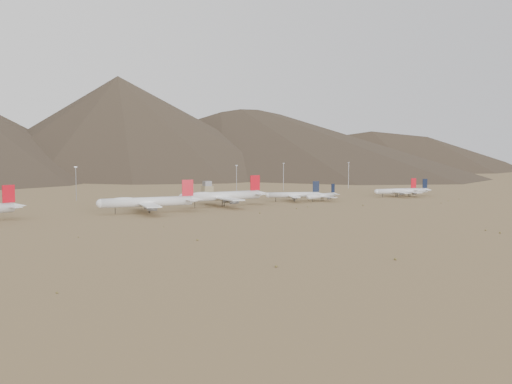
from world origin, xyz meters
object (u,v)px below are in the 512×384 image
narrowbody_a (295,195)px  narrowbody_b (322,196)px  control_tower (207,189)px  widebody_centre (148,202)px  widebody_east (222,196)px

narrowbody_a → narrowbody_b: bearing=1.1°
control_tower → widebody_centre: bearing=-131.0°
widebody_centre → narrowbody_b: 140.07m
narrowbody_a → control_tower: size_ratio=3.57×
widebody_centre → widebody_east: 58.49m
narrowbody_a → control_tower: (-34.41, 80.19, 0.47)m
widebody_east → narrowbody_b: widebody_east is taller
widebody_east → narrowbody_a: (62.72, 5.17, -2.21)m
widebody_centre → control_tower: bearing=56.5°
narrowbody_a → widebody_centre: bearing=-149.5°
widebody_east → control_tower: 89.95m
widebody_east → control_tower: (28.30, 85.37, -1.74)m
narrowbody_b → control_tower: (-54.30, 87.74, 1.33)m
narrowbody_b → control_tower: bearing=105.3°
widebody_east → narrowbody_a: bearing=3.8°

